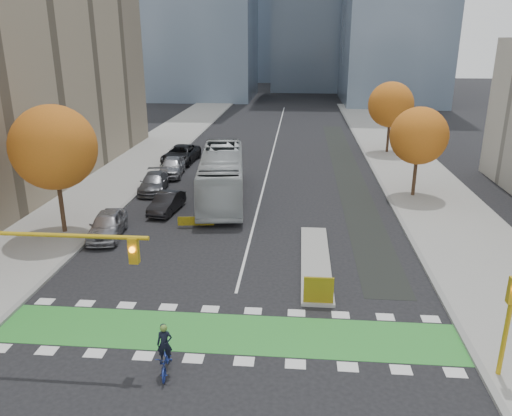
% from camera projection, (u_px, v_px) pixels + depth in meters
% --- Properties ---
extents(ground, '(300.00, 300.00, 0.00)m').
position_uv_depth(ground, '(220.00, 354.00, 19.88)').
color(ground, black).
rests_on(ground, ground).
extents(sidewalk_west, '(7.00, 120.00, 0.15)m').
position_uv_depth(sidewalk_west, '(92.00, 195.00, 39.83)').
color(sidewalk_west, gray).
rests_on(sidewalk_west, ground).
extents(sidewalk_east, '(7.00, 120.00, 0.15)m').
position_uv_depth(sidewalk_east, '(438.00, 204.00, 37.59)').
color(sidewalk_east, gray).
rests_on(sidewalk_east, ground).
extents(curb_west, '(0.30, 120.00, 0.16)m').
position_uv_depth(curb_west, '(135.00, 196.00, 39.54)').
color(curb_west, gray).
rests_on(curb_west, ground).
extents(curb_east, '(0.30, 120.00, 0.16)m').
position_uv_depth(curb_east, '(391.00, 203.00, 37.88)').
color(curb_east, gray).
rests_on(curb_east, ground).
extents(bike_crossing, '(20.00, 3.00, 0.01)m').
position_uv_depth(bike_crossing, '(226.00, 333.00, 21.29)').
color(bike_crossing, '#2C872F').
rests_on(bike_crossing, ground).
extents(centre_line, '(0.15, 70.00, 0.01)m').
position_uv_depth(centre_line, '(274.00, 147.00, 57.59)').
color(centre_line, silver).
rests_on(centre_line, ground).
extents(bike_lane_paint, '(2.50, 50.00, 0.01)m').
position_uv_depth(bike_lane_paint, '(347.00, 170.00, 47.54)').
color(bike_lane_paint, black).
rests_on(bike_lane_paint, ground).
extents(median_island, '(1.60, 10.00, 0.16)m').
position_uv_depth(median_island, '(315.00, 261.00, 28.00)').
color(median_island, gray).
rests_on(median_island, ground).
extents(hazard_board, '(1.40, 0.12, 1.30)m').
position_uv_depth(hazard_board, '(319.00, 290.00, 23.25)').
color(hazard_board, yellow).
rests_on(hazard_board, median_island).
extents(tree_west, '(5.20, 5.20, 8.22)m').
position_uv_depth(tree_west, '(54.00, 148.00, 30.37)').
color(tree_west, '#332114').
rests_on(tree_west, ground).
extents(tree_east_near, '(4.40, 4.40, 7.08)m').
position_uv_depth(tree_east_near, '(419.00, 136.00, 38.05)').
color(tree_east_near, '#332114').
rests_on(tree_east_near, ground).
extents(tree_east_far, '(4.80, 4.80, 7.65)m').
position_uv_depth(tree_east_far, '(391.00, 105.00, 52.98)').
color(tree_east_far, '#332114').
rests_on(tree_east_far, ground).
extents(traffic_signal_west, '(8.53, 0.56, 5.20)m').
position_uv_depth(traffic_signal_west, '(7.00, 260.00, 18.75)').
color(traffic_signal_west, '#BF9914').
rests_on(traffic_signal_west, ground).
extents(traffic_signal_east, '(0.35, 0.43, 4.10)m').
position_uv_depth(traffic_signal_east, '(510.00, 312.00, 17.64)').
color(traffic_signal_east, '#BF9914').
rests_on(traffic_signal_east, ground).
extents(cyclist, '(0.86, 1.84, 2.04)m').
position_uv_depth(cyclist, '(166.00, 357.00, 18.57)').
color(cyclist, navy).
rests_on(cyclist, ground).
extents(bus, '(4.75, 13.74, 3.75)m').
position_uv_depth(bus, '(222.00, 175.00, 38.57)').
color(bus, '#B4BABD').
rests_on(bus, ground).
extents(parked_car_a, '(2.51, 4.94, 1.61)m').
position_uv_depth(parked_car_a, '(107.00, 225.00, 31.37)').
color(parked_car_a, '#9E9DA2').
rests_on(parked_car_a, ground).
extents(parked_car_b, '(1.97, 4.41, 1.40)m').
position_uv_depth(parked_car_b, '(167.00, 203.00, 35.91)').
color(parked_car_b, black).
rests_on(parked_car_b, ground).
extents(parked_car_c, '(2.60, 5.23, 1.46)m').
position_uv_depth(parked_car_c, '(154.00, 183.00, 40.81)').
color(parked_car_c, '#55555B').
rests_on(parked_car_c, ground).
extents(parked_car_d, '(3.25, 6.33, 1.71)m').
position_uv_depth(parked_car_d, '(181.00, 154.00, 50.21)').
color(parked_car_d, black).
rests_on(parked_car_d, ground).
extents(parked_car_e, '(2.44, 5.15, 1.70)m').
position_uv_depth(parked_car_e, '(172.00, 166.00, 45.46)').
color(parked_car_e, '#A0A0A5').
rests_on(parked_car_e, ground).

